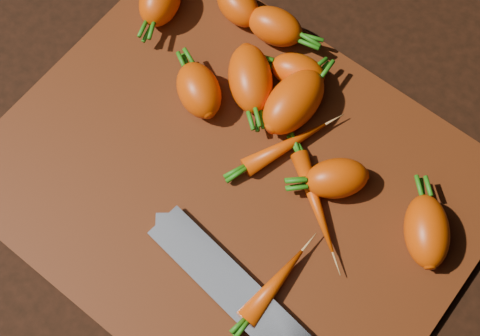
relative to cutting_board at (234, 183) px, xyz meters
The scene contains 15 objects.
ground 0.01m from the cutting_board, ahead, with size 2.00×2.00×0.01m, color black.
cutting_board is the anchor object (origin of this frame).
carrot_0 0.19m from the cutting_board, 113.67° to the left, with size 0.07×0.04×0.04m, color #EB4A07.
carrot_1 0.11m from the cutting_board, 149.76° to the left, with size 0.07×0.05×0.05m, color #EB4A07.
carrot_2 0.12m from the cutting_board, 119.11° to the left, with size 0.08×0.05×0.05m, color #EB4A07.
carrot_3 0.11m from the cutting_board, 90.01° to the left, with size 0.09×0.05×0.05m, color #EB4A07.
carrot_4 0.14m from the cutting_board, 98.31° to the left, with size 0.06×0.04×0.04m, color #EB4A07.
carrot_5 0.21m from the cutting_board, 126.95° to the left, with size 0.06×0.04×0.04m, color #EB4A07.
carrot_6 0.20m from the cutting_board, 20.26° to the left, with size 0.08×0.04×0.04m, color #EB4A07.
carrot_7 0.07m from the cutting_board, 71.32° to the left, with size 0.10×0.02×0.02m, color #EB4A07.
carrot_8 0.09m from the cutting_board, 20.56° to the left, with size 0.11×0.02×0.02m, color #EB4A07.
carrot_9 0.12m from the cutting_board, 32.64° to the right, with size 0.09×0.02×0.02m, color #EB4A07.
carrot_10 0.23m from the cutting_board, 149.89° to the left, with size 0.07×0.05×0.05m, color #EB4A07.
carrot_11 0.11m from the cutting_board, 35.47° to the left, with size 0.07×0.04×0.04m, color #EB4A07.
knife 0.14m from the cutting_board, 42.28° to the right, with size 0.38×0.08×0.02m.
Camera 1 is at (0.16, -0.19, 0.68)m, focal length 50.00 mm.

